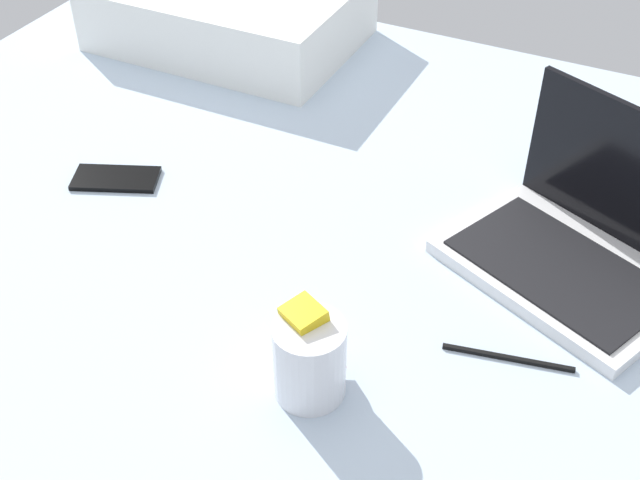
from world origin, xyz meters
The scene contains 6 objects.
bed_mattress centered at (0.00, 0.00, 9.00)cm, with size 180.00×140.00×18.00cm, color silver.
laptop centered at (36.76, 8.00, 22.41)cm, with size 39.49×34.39×23.00cm.
snack_cup centered at (12.09, -29.66, 23.79)cm, with size 9.00×10.10×12.63cm.
cell_phone centered at (-36.79, -4.33, 18.40)cm, with size 6.80×14.00×0.80cm, color black.
pillow centered at (-45.85, 48.00, 24.50)cm, with size 52.00×36.00×13.00cm, color white.
charger_cable centered at (33.03, -14.24, 18.30)cm, with size 17.00×0.60×0.60cm, color black.
Camera 1 is at (43.42, -90.63, 99.31)cm, focal length 46.88 mm.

